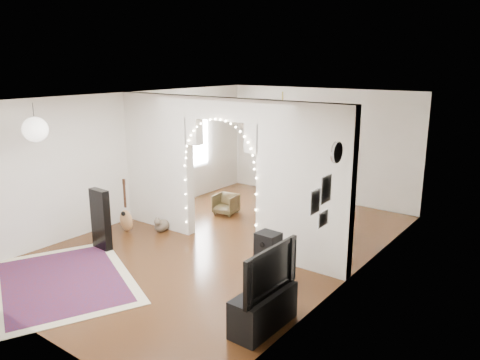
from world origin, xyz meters
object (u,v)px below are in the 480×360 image
Objects in this scene: dining_chair_right at (296,211)px; media_console at (263,310)px; bookcase at (284,169)px; dining_chair_left at (226,204)px; dining_table at (292,197)px; floor_speaker at (268,260)px; acoustic_guitar at (126,212)px.

media_console is at bearing -69.24° from dining_chair_right.
bookcase is 2.10m from dining_chair_left.
dining_table is 2.59× the size of dining_chair_right.
media_console is 3.69m from dining_table.
floor_speaker is 0.62× the size of bookcase.
media_console is at bearing -62.94° from bookcase.
dining_table is (2.59, 2.04, 0.28)m from acoustic_guitar.
dining_chair_left is at bearing 141.15° from floor_speaker.
dining_chair_left is (0.90, 2.07, -0.18)m from acoustic_guitar.
floor_speaker reaches higher than dining_table.
acoustic_guitar reaches higher than dining_chair_right.
bookcase is 2.88× the size of dining_chair_right.
dining_chair_left is at bearing -177.75° from dining_table.
floor_speaker is 1.74× the size of dining_chair_left.
floor_speaker is at bearing -19.47° from acoustic_guitar.
dining_chair_right is (2.41, 2.58, -0.18)m from acoustic_guitar.
media_console is (0.58, -0.98, -0.17)m from floor_speaker.
acoustic_guitar is at bearing -107.91° from bookcase.
floor_speaker is 5.02m from bookcase.
media_console reaches higher than dining_chair_left.
dining_chair_left is (-1.69, 0.03, -0.46)m from dining_table.
media_console reaches higher than dining_chair_right.
media_console is 4.67m from dining_chair_left.
dining_table reaches higher than dining_chair_left.
bookcase reaches higher than floor_speaker.
dining_chair_left is (-2.67, 2.37, -0.20)m from floor_speaker.
dining_chair_left is (-3.25, 3.35, -0.03)m from media_console.
acoustic_guitar is 4.27m from bookcase.
media_console is at bearing -56.53° from floor_speaker.
dining_table is at bearing 115.40° from floor_speaker.
acoustic_guitar is at bearing 177.94° from floor_speaker.
floor_speaker is 3.57m from dining_chair_left.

